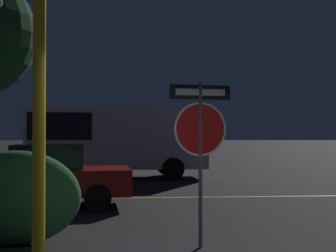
% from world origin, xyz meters
% --- Properties ---
extents(road_center_stripe, '(34.79, 0.12, 0.01)m').
position_xyz_m(road_center_stripe, '(0.00, 7.79, 0.00)').
color(road_center_stripe, gold).
rests_on(road_center_stripe, ground_plane).
extents(stop_sign, '(0.94, 0.17, 2.48)m').
position_xyz_m(stop_sign, '(0.24, 2.22, 1.76)').
color(stop_sign, '#4C4C51').
rests_on(stop_sign, ground_plane).
extents(yellow_pole_left, '(0.11, 0.11, 3.38)m').
position_xyz_m(yellow_pole_left, '(-1.61, -0.56, 1.69)').
color(yellow_pole_left, yellow).
rests_on(yellow_pole_left, ground_plane).
extents(hedge_bush_1, '(1.99, 0.96, 1.46)m').
position_xyz_m(hedge_bush_1, '(-2.57, 2.58, 0.73)').
color(hedge_bush_1, '#2D6633').
rests_on(hedge_bush_1, ground_plane).
extents(passing_car_2, '(4.21, 2.15, 1.47)m').
position_xyz_m(passing_car_2, '(-2.83, 6.35, 0.72)').
color(passing_car_2, maroon).
rests_on(passing_car_2, ground_plane).
extents(delivery_truck, '(6.86, 2.63, 2.69)m').
position_xyz_m(delivery_truck, '(-1.59, 13.52, 1.58)').
color(delivery_truck, silver).
rests_on(delivery_truck, ground_plane).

